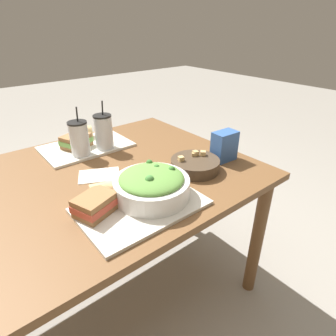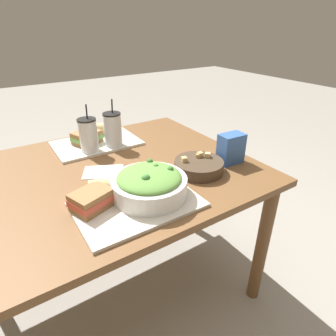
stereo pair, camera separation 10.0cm
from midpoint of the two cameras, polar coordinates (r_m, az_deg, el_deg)
name	(u,v)px [view 2 (the right image)]	position (r m, az deg, el deg)	size (l,w,h in m)	color
ground_plane	(115,287)	(1.67, -8.81, -22.86)	(12.00, 12.00, 0.00)	gray
dining_table	(103,190)	(1.26, -10.85, -4.48)	(1.31, 0.99, 0.71)	brown
tray_near	(137,204)	(0.99, -3.35, -7.47)	(0.42, 0.29, 0.01)	beige
tray_far	(97,143)	(1.51, -12.48, 4.90)	(0.42, 0.29, 0.01)	beige
salad_bowl	(149,183)	(1.00, -0.95, -3.23)	(0.27, 0.27, 0.11)	white
soup_bowl	(199,166)	(1.20, 8.63, 0.41)	(0.21, 0.21, 0.07)	#473828
sandwich_near	(92,200)	(0.96, -12.39, -6.43)	(0.16, 0.14, 0.06)	olive
baguette_near	(110,186)	(1.03, -8.99, -3.78)	(0.15, 0.10, 0.06)	tan
sandwich_far	(87,138)	(1.49, -14.31, 5.97)	(0.16, 0.15, 0.06)	olive
baguette_far	(94,129)	(1.59, -13.10, 7.60)	(0.12, 0.09, 0.06)	tan
drink_cup_dark	(89,136)	(1.38, -13.85, 6.25)	(0.09, 0.09, 0.23)	silver
drink_cup_red	(113,131)	(1.42, -9.12, 7.48)	(0.09, 0.09, 0.24)	silver
chip_bag	(231,149)	(1.29, 14.84, 3.77)	(0.12, 0.08, 0.14)	#335BA3
napkin_folded	(103,171)	(1.22, -10.81, -0.73)	(0.20, 0.18, 0.00)	silver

